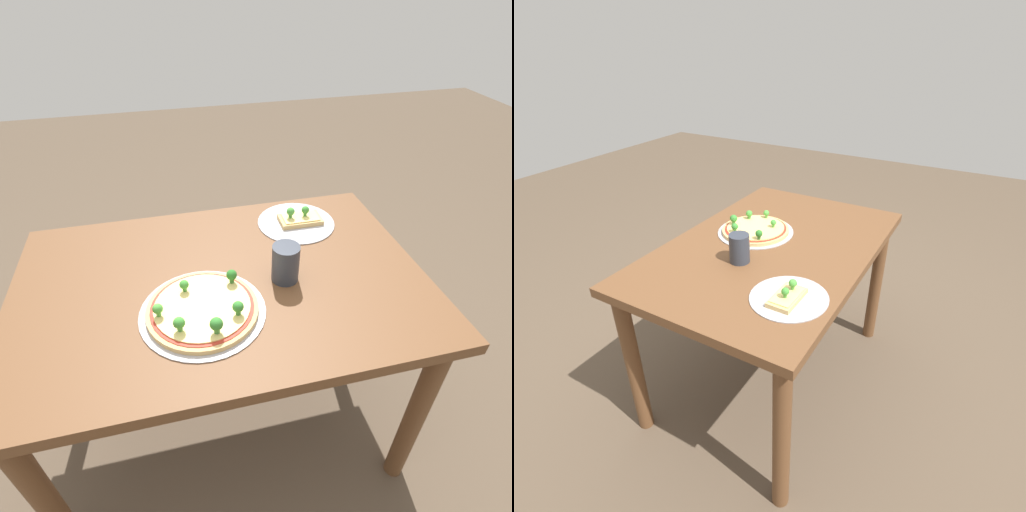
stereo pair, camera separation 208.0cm
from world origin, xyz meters
The scene contains 5 objects.
ground_plane centered at (0.00, 0.00, 0.00)m, with size 8.00×8.00×0.00m, color brown.
dining_table centered at (0.00, 0.00, 0.62)m, with size 1.16×0.78×0.72m.
pizza_tray_whole centered at (0.07, 0.12, 0.73)m, with size 0.33×0.33×0.07m.
pizza_tray_slice centered at (-0.31, -0.23, 0.73)m, with size 0.26×0.26×0.06m.
drinking_cup centered at (-0.18, 0.04, 0.77)m, with size 0.08×0.08×0.11m, color #2D333D.
Camera 1 is at (0.11, 0.87, 1.46)m, focal length 28.00 mm.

